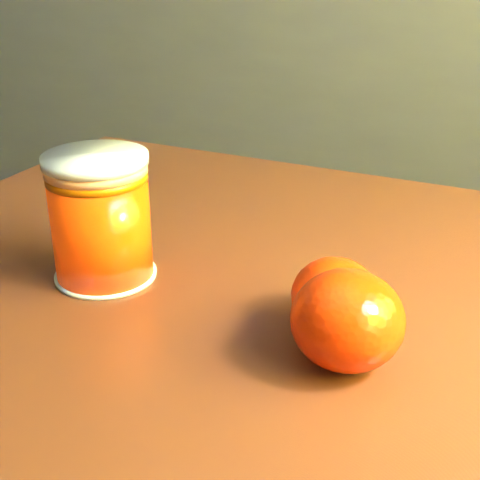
% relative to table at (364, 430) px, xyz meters
% --- Properties ---
extents(kitchen_counter, '(3.15, 0.60, 0.90)m').
position_rel_table_xyz_m(kitchen_counter, '(-1.02, 1.43, -0.15)').
color(kitchen_counter, '#4F4E54').
rests_on(kitchen_counter, ground).
extents(table, '(0.92, 0.65, 0.69)m').
position_rel_table_xyz_m(table, '(0.00, 0.00, 0.00)').
color(table, '#572915').
rests_on(table, ground).
extents(juice_glass, '(0.08, 0.08, 0.10)m').
position_rel_table_xyz_m(juice_glass, '(-0.22, -0.01, 0.14)').
color(juice_glass, '#FF3805').
rests_on(juice_glass, table).
extents(orange_front, '(0.10, 0.10, 0.06)m').
position_rel_table_xyz_m(orange_front, '(-0.01, -0.04, 0.12)').
color(orange_front, red).
rests_on(orange_front, table).
extents(orange_back, '(0.07, 0.07, 0.05)m').
position_rel_table_xyz_m(orange_back, '(-0.03, -0.01, 0.11)').
color(orange_back, red).
rests_on(orange_back, table).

